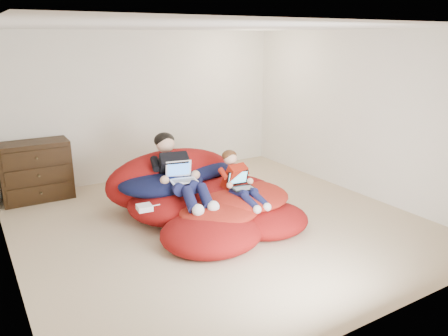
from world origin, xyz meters
TOP-DOWN VIEW (x-y plane):
  - room_shell at (0.00, 0.00)m, footprint 5.10×5.10m
  - dresser at (-1.90, 2.23)m, footprint 1.01×0.57m
  - beanbag_pile at (-0.08, 0.33)m, footprint 2.31×2.42m
  - cream_pillow at (-0.61, 1.08)m, footprint 0.45×0.29m
  - older_boy at (-0.39, 0.47)m, footprint 0.46×1.38m
  - younger_boy at (0.26, -0.06)m, footprint 0.30×0.92m
  - laptop_white at (-0.39, 0.33)m, footprint 0.38×0.37m
  - laptop_black at (0.26, -0.11)m, footprint 0.32×0.30m
  - power_adapter at (-1.02, 0.05)m, footprint 0.19×0.19m

SIDE VIEW (x-z plane):
  - room_shell at x=0.00m, z-range -1.17..1.60m
  - beanbag_pile at x=-0.08m, z-range -0.18..0.73m
  - power_adapter at x=-1.02m, z-range 0.39..0.45m
  - dresser at x=-1.90m, z-range 0.00..0.90m
  - laptop_black at x=0.26m, z-range 0.44..0.66m
  - younger_boy at x=0.26m, z-range 0.29..0.92m
  - cream_pillow at x=-0.61m, z-range 0.48..0.76m
  - laptop_white at x=-0.39m, z-range 0.53..0.77m
  - older_boy at x=-0.39m, z-range 0.30..1.10m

